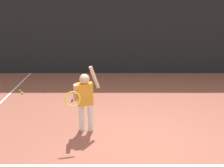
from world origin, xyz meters
The scene contains 8 objects.
ground_plane centered at (0.00, 0.00, 0.00)m, with size 20.00×20.00×0.00m, color brown.
court_line_baseline centered at (0.00, -0.82, 0.00)m, with size 9.00×0.05×0.00m, color white.
back_fence_windscreen centered at (0.00, 4.31, 1.69)m, with size 13.00×0.08×3.39m, color black.
fence_post_1 centered at (-2.12, 4.37, 1.77)m, with size 0.09×0.09×3.54m, color slate.
fence_post_2 centered at (2.12, 4.37, 1.77)m, with size 0.09×0.09×3.54m, color slate.
tennis_player centered at (-1.07, 0.31, 0.73)m, with size 0.62×0.68×1.35m.
tennis_ball_1 centered at (-3.17, 2.49, 0.03)m, with size 0.07×0.07×0.07m, color #CCE033.
tennis_ball_3 centered at (-3.06, 2.32, 0.03)m, with size 0.07×0.07×0.07m, color #CCE033.
Camera 1 is at (-0.53, -4.25, 2.65)m, focal length 40.52 mm.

